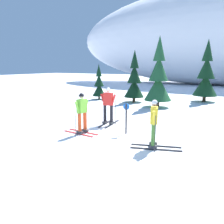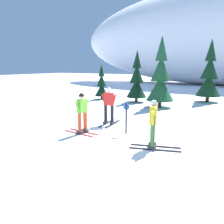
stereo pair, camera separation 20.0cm
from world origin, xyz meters
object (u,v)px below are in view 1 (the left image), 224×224
Objects in this scene: skier_yellow_jacket at (154,123)px; pine_tree_left at (134,81)px; skier_lime_jacket at (82,113)px; skier_red_jacket at (108,105)px; trail_marker_post at (126,116)px; pine_tree_center_left at (158,78)px; pine_tree_center_right at (206,76)px; pine_tree_far_left at (99,85)px.

pine_tree_left is (-4.79, 9.04, 0.79)m from skier_yellow_jacket.
skier_lime_jacket is at bearing 177.09° from skier_yellow_jacket.
skier_red_jacket is 1.00× the size of skier_yellow_jacket.
pine_tree_center_left is at bearing 97.34° from trail_marker_post.
skier_lime_jacket is at bearing -151.20° from trail_marker_post.
skier_red_jacket is 10.52m from pine_tree_center_right.
pine_tree_left is 8.65m from trail_marker_post.
trail_marker_post is at bearing 28.80° from skier_lime_jacket.
pine_tree_far_left reaches higher than skier_lime_jacket.
pine_tree_center_right is at bearing 59.48° from pine_tree_center_left.
pine_tree_left is (-1.77, 7.02, 0.72)m from skier_red_jacket.
trail_marker_post is at bearing 146.24° from skier_yellow_jacket.
pine_tree_center_right is (4.82, 2.98, 0.35)m from pine_tree_left.
pine_tree_far_left is (-4.82, 8.83, 0.33)m from skier_lime_jacket.
pine_tree_far_left is at bearing -179.15° from pine_tree_left.
pine_tree_left reaches higher than skier_red_jacket.
pine_tree_center_right is (3.24, 11.86, 1.13)m from skier_lime_jacket.
pine_tree_center_left is (5.58, -1.18, 0.77)m from pine_tree_far_left.
pine_tree_far_left reaches higher than skier_red_jacket.
skier_red_jacket is 8.59m from pine_tree_far_left.
skier_lime_jacket is 7.77m from pine_tree_center_left.
skier_yellow_jacket is 0.45× the size of pine_tree_left.
skier_lime_jacket is at bearing -95.88° from skier_red_jacket.
skier_lime_jacket is 0.43× the size of pine_tree_left.
skier_yellow_jacket is at bearing -62.09° from pine_tree_left.
trail_marker_post is at bearing -82.66° from pine_tree_center_left.
trail_marker_post is (1.63, 0.90, -0.16)m from skier_lime_jacket.
skier_yellow_jacket is 12.08m from pine_tree_center_right.
skier_red_jacket is 1.74m from trail_marker_post.
pine_tree_far_left reaches higher than skier_yellow_jacket.
pine_tree_center_right is (0.03, 12.03, 1.14)m from skier_yellow_jacket.
skier_yellow_jacket is (3.02, -2.02, -0.07)m from skier_red_jacket.
pine_tree_far_left is at bearing 168.05° from pine_tree_center_left.
skier_red_jacket is 0.45× the size of pine_tree_left.
pine_tree_left is (3.24, 0.05, 0.44)m from pine_tree_far_left.
skier_yellow_jacket is at bearing -90.14° from pine_tree_center_right.
trail_marker_post is at bearing -50.89° from pine_tree_far_left.
pine_tree_left is (-1.58, 8.88, 0.77)m from skier_lime_jacket.
skier_red_jacket is 3.64m from skier_yellow_jacket.
skier_red_jacket is 0.37× the size of pine_tree_center_right.
skier_yellow_jacket is 8.27m from pine_tree_center_left.
pine_tree_center_right is 11.16m from trail_marker_post.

